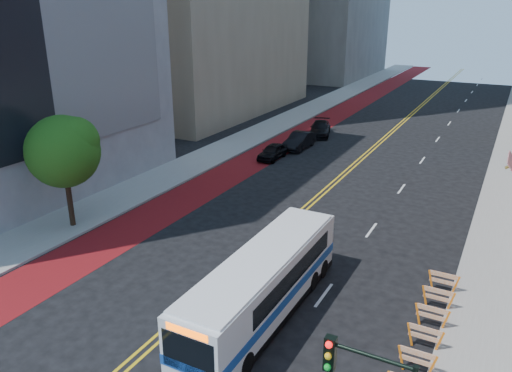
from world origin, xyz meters
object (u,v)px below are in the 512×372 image
object	(u,v)px
transit_bus	(264,283)
car_b	(300,141)
street_tree	(64,149)
car_c	(320,129)
car_a	(272,152)

from	to	relation	value
transit_bus	car_b	size ratio (longest dim) A/B	2.39
street_tree	car_c	bearing A→B (deg)	79.77
car_a	street_tree	bearing A→B (deg)	-103.81
car_b	car_a	bearing A→B (deg)	-99.62
street_tree	car_b	size ratio (longest dim) A/B	1.47
transit_bus	car_a	bearing A→B (deg)	115.21
car_a	car_b	distance (m)	4.22
street_tree	car_b	bearing A→B (deg)	77.10
car_a	transit_bus	bearing A→B (deg)	-65.14
car_b	car_c	bearing A→B (deg)	91.77
car_a	car_b	bearing A→B (deg)	79.19
transit_bus	car_a	xyz separation A→B (m)	(-9.90, 21.04, -0.92)
car_b	car_c	size ratio (longest dim) A/B	0.94
street_tree	car_a	world-z (taller)	street_tree
street_tree	car_c	world-z (taller)	street_tree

